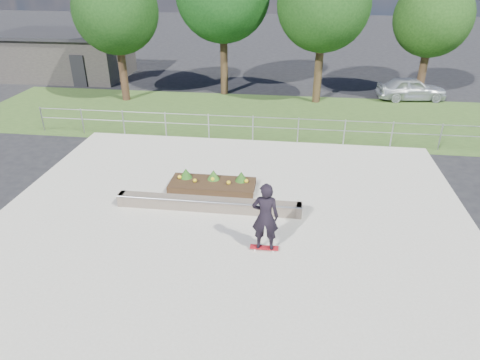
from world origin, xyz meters
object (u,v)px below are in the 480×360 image
(grind_ledge, at_px, (208,204))
(planter_bed, at_px, (213,183))
(skateboarder, at_px, (265,217))
(parked_car, at_px, (411,89))

(grind_ledge, xyz_separation_m, planter_bed, (-0.14, 1.50, -0.02))
(skateboarder, relative_size, parked_car, 0.54)
(grind_ledge, relative_size, planter_bed, 2.00)
(skateboarder, distance_m, parked_car, 17.44)
(grind_ledge, distance_m, parked_car, 16.72)
(planter_bed, height_order, skateboarder, skateboarder)
(planter_bed, xyz_separation_m, skateboarder, (2.11, -3.42, 0.89))
(grind_ledge, height_order, parked_car, parked_car)
(planter_bed, bearing_deg, parked_car, 52.77)
(parked_car, bearing_deg, skateboarder, 147.96)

